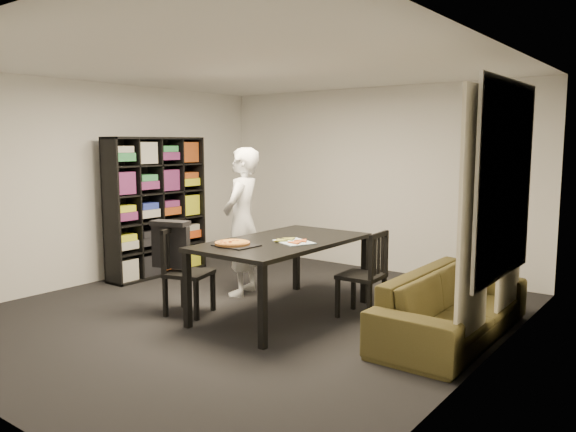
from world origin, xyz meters
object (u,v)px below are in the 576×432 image
Objects in this scene: dining_table at (282,247)px; chair_right at (369,269)px; baking_tray at (236,245)px; pepperoni_pizza at (233,243)px; bookshelf at (157,207)px; chair_left at (182,265)px; person at (242,222)px; sofa at (453,305)px.

dining_table is 0.94m from chair_right.
pepperoni_pizza is (-0.04, -0.01, 0.02)m from baking_tray.
baking_tray is at bearing -22.09° from bookshelf.
dining_table is 2.09× the size of chair_left.
chair_right is 1.72m from person.
chair_right reaches higher than pepperoni_pizza.
chair_right is at bearing -75.20° from chair_left.
chair_right is at bearing 87.42° from sofa.
sofa is (1.71, 0.40, -0.43)m from dining_table.
chair_left is 2.31× the size of baking_tray.
person is (-0.88, 0.35, 0.15)m from dining_table.
sofa is at bearing 26.68° from pepperoni_pizza.
sofa is at bearing 83.76° from chair_right.
baking_tray is 2.16m from sofa.
person is 2.66m from sofa.
bookshelf is at bearing -110.42° from person.
baking_tray is (-0.95, -0.99, 0.29)m from chair_right.
baking_tray is at bearing 10.50° from pepperoni_pizza.
person is (0.01, 0.97, 0.36)m from chair_left.
person is 0.85× the size of sofa.
person is at bearing -90.52° from chair_right.
bookshelf is 2.08× the size of chair_right.
baking_tray is at bearing 117.01° from sofa.
chair_left is at bearing -19.16° from person.
dining_table is at bearing -64.41° from chair_right.
pepperoni_pizza is (-1.00, -1.00, 0.31)m from chair_right.
sofa is at bearing -85.98° from chair_left.
sofa is (1.91, 0.96, -0.53)m from pepperoni_pizza.
chair_right is at bearing 74.40° from person.
dining_table is at bearing 74.10° from baking_tray.
chair_left reaches higher than chair_right.
bookshelf is at bearing 90.05° from sofa.
bookshelf is 2.49m from pepperoni_pizza.
chair_right is 1.41m from baking_tray.
person is at bearing 158.14° from dining_table.
pepperoni_pizza is 2.20m from sofa.
chair_left is 2.64× the size of pepperoni_pizza.
dining_table is 1.09× the size of person.
chair_left is at bearing -174.84° from baking_tray.
sofa is at bearing 13.31° from dining_table.
bookshelf reaches higher than person.
chair_right reaches higher than sofa.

